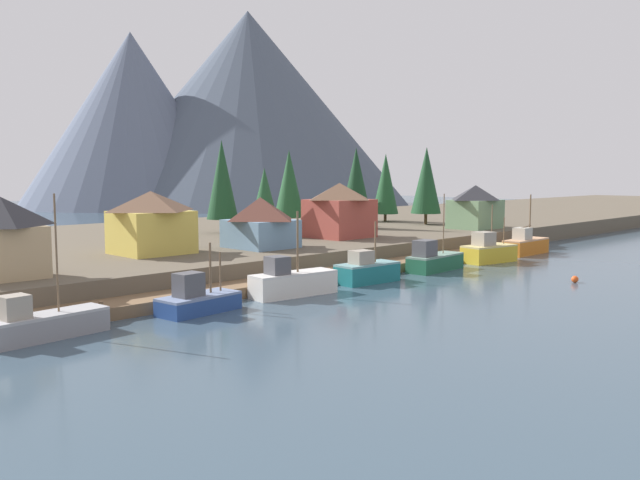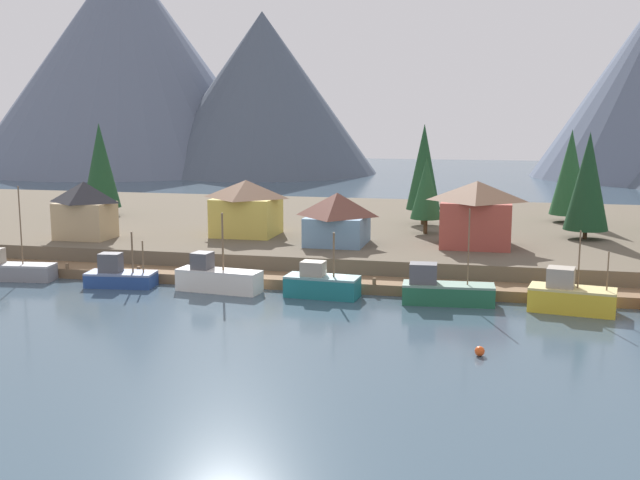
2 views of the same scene
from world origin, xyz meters
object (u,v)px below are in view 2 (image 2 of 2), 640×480
Objects in this scene: fishing_boat_grey at (13,270)px; conifer_centre at (100,165)px; fishing_boat_white at (217,278)px; conifer_far_left at (570,172)px; conifer_mid_right at (426,188)px; conifer_mid_left at (588,181)px; house_blue at (337,218)px; house_tan at (85,210)px; fishing_boat_yellow at (570,297)px; house_yellow at (246,207)px; channel_buoy at (480,351)px; conifer_back_right at (424,167)px; fishing_boat_green at (444,290)px; fishing_boat_blue at (119,276)px; fishing_boat_teal at (321,284)px; house_red at (476,213)px.

fishing_boat_grey is 32.36m from conifer_centre.
conifer_far_left is (35.01, 39.24, 7.88)m from fishing_boat_white.
fishing_boat_grey is 47.05m from conifer_mid_right.
conifer_mid_left is at bearing 0.94° from conifer_mid_right.
house_blue is at bearing -137.18° from conifer_far_left.
house_tan is 0.73× the size of conifer_mid_right.
conifer_far_left is (2.79, 39.63, 7.80)m from fishing_boat_yellow.
house_yellow is (18.97, 18.36, 4.82)m from fishing_boat_grey.
fishing_boat_grey is 49.45m from channel_buoy.
conifer_back_right is at bearing 34.00° from fishing_boat_grey.
house_yellow is 39.65m from conifer_mid_left.
house_tan is (-42.01, 11.75, 4.66)m from fishing_boat_green.
fishing_boat_green is at bearing -48.80° from house_blue.
channel_buoy is at bearing -28.71° from fishing_boat_blue.
fishing_boat_white is 32.22m from fishing_boat_yellow.
fishing_boat_white is 10.18m from fishing_boat_teal.
conifer_mid_right is at bearing -7.44° from conifer_centre.
conifer_mid_left is at bearing 41.37° from fishing_boat_white.
conifer_far_left is at bearing 79.50° from channel_buoy.
house_red is at bearing -51.67° from conifer_mid_right.
conifer_centre is 64.34m from conifer_far_left.
fishing_boat_white is 0.68× the size of conifer_mid_left.
fishing_boat_yellow is 0.57× the size of conifer_centre.
fishing_boat_white is (22.18, -0.07, 0.22)m from fishing_boat_grey.
fishing_boat_blue is at bearing -138.95° from conifer_far_left.
conifer_centre is (-28.74, 30.57, 8.39)m from fishing_boat_white.
channel_buoy is (-7.20, -14.26, -0.99)m from fishing_boat_yellow.
conifer_back_right is (7.72, 17.73, 4.57)m from house_blue.
house_blue is 0.80× the size of conifer_mid_right.
conifer_mid_left is 1.00× the size of conifer_far_left.
house_red is (13.43, 16.63, 4.96)m from fishing_boat_teal.
fishing_boat_yellow is at bearing -6.55° from fishing_boat_green.
house_blue is 13.43m from conifer_mid_right.
fishing_boat_green reaches higher than fishing_boat_blue.
conifer_mid_left reaches higher than fishing_boat_teal.
fishing_boat_grey is 51.09m from conifer_back_right.
house_yellow is 18.57m from house_tan.
conifer_mid_left reaches higher than conifer_far_left.
conifer_centre is (-37.32, 15.83, 4.21)m from house_blue.
conifer_far_left reaches higher than fishing_boat_blue.
conifer_mid_left is 17.56× the size of channel_buoy.
conifer_centre is at bearing 144.41° from fishing_boat_green.
fishing_boat_white is at bearing -175.80° from fishing_boat_teal.
fishing_boat_yellow is 1.00× the size of house_yellow.
fishing_boat_green is at bearing -80.59° from conifer_mid_right.
fishing_boat_blue is 0.56× the size of conifer_mid_left.
fishing_boat_white is at bearing -145.22° from conifer_mid_left.
channel_buoy is (-10.76, -39.51, -8.83)m from conifer_mid_left.
fishing_boat_grey is 1.28× the size of fishing_boat_yellow.
fishing_boat_blue is at bearing -175.64° from fishing_boat_teal.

